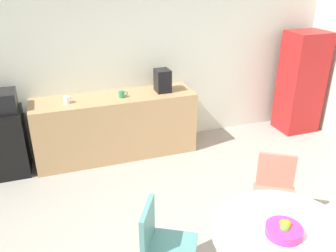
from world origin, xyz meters
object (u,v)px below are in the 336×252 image
at_px(locker_cabinet, 301,83).
at_px(chair_coral, 275,185).
at_px(coffee_maker, 163,81).
at_px(fruit_bowl, 284,230).
at_px(mug_green, 122,94).
at_px(mini_fridge, 5,143).
at_px(chair_teal, 159,239).
at_px(mug_white, 67,100).
at_px(round_table, 282,246).

distance_m(locker_cabinet, chair_coral, 2.73).
distance_m(locker_cabinet, coffee_maker, 2.35).
height_order(locker_cabinet, fruit_bowl, locker_cabinet).
distance_m(locker_cabinet, mug_green, 2.95).
height_order(mini_fridge, chair_teal, mini_fridge).
bearing_deg(locker_cabinet, chair_teal, -143.58).
bearing_deg(mug_green, coffee_maker, 5.86).
xyz_separation_m(mini_fridge, locker_cabinet, (4.52, -0.10, 0.38)).
relative_size(locker_cabinet, mug_green, 12.65).
relative_size(mini_fridge, chair_coral, 1.05).
bearing_deg(locker_cabinet, coffee_maker, 177.55).
height_order(fruit_bowl, mug_white, mug_white).
xyz_separation_m(locker_cabinet, chair_teal, (-3.19, -2.35, -0.29)).
bearing_deg(fruit_bowl, round_table, 32.99).
bearing_deg(chair_coral, coffee_maker, 103.58).
bearing_deg(locker_cabinet, chair_coral, -132.38).
bearing_deg(mug_green, fruit_bowl, -78.51).
distance_m(fruit_bowl, mug_green, 2.94).
bearing_deg(mug_white, mug_green, -1.59).
relative_size(fruit_bowl, mug_white, 2.12).
distance_m(mug_green, coffee_maker, 0.62).
relative_size(mini_fridge, mug_white, 6.76).
xyz_separation_m(fruit_bowl, mug_green, (-0.58, 2.87, 0.17)).
bearing_deg(mini_fridge, chair_coral, -37.97).
bearing_deg(chair_teal, coffee_maker, 70.87).
bearing_deg(fruit_bowl, mini_fridge, 126.34).
xyz_separation_m(fruit_bowl, coffee_maker, (0.03, 2.94, 0.28)).
distance_m(mini_fridge, mug_white, 0.99).
relative_size(mug_green, coffee_maker, 0.40).
xyz_separation_m(locker_cabinet, mug_white, (-3.67, 0.06, 0.13)).
bearing_deg(mini_fridge, mug_white, -2.86).
bearing_deg(chair_teal, mug_green, 84.27).
bearing_deg(fruit_bowl, locker_cabinet, 50.22).
xyz_separation_m(mini_fridge, chair_coral, (2.69, -2.10, 0.09)).
xyz_separation_m(mug_white, mug_green, (0.73, -0.02, 0.00)).
bearing_deg(mini_fridge, coffee_maker, 0.00).
bearing_deg(mug_white, round_table, -65.19).
xyz_separation_m(chair_coral, mug_green, (-1.12, 2.04, 0.43)).
relative_size(locker_cabinet, round_table, 1.48).
height_order(round_table, fruit_bowl, fruit_bowl).
height_order(locker_cabinet, round_table, locker_cabinet).
distance_m(locker_cabinet, round_table, 3.67).
height_order(fruit_bowl, mug_green, mug_green).
xyz_separation_m(mini_fridge, coffee_maker, (2.19, 0.00, 0.62)).
bearing_deg(locker_cabinet, mini_fridge, 178.73).
bearing_deg(chair_coral, mug_white, 131.85).
bearing_deg(coffee_maker, mug_green, -174.14).
bearing_deg(coffee_maker, fruit_bowl, -90.52).
relative_size(fruit_bowl, mug_green, 2.12).
relative_size(fruit_bowl, coffee_maker, 0.85).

